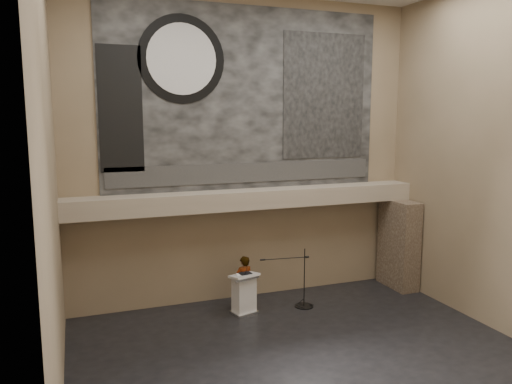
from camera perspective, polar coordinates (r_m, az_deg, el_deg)
name	(u,v)px	position (r m, az deg, el deg)	size (l,w,h in m)	color
floor	(306,356)	(11.62, 5.75, -18.14)	(10.00, 10.00, 0.00)	black
wall_back	(246,151)	(14.10, -1.13, 4.68)	(10.00, 0.02, 8.50)	#78664C
wall_front	(443,191)	(7.08, 20.56, 0.13)	(10.00, 0.02, 8.50)	#78664C
wall_left	(49,173)	(9.35, -22.56, 1.98)	(0.02, 8.00, 8.50)	#78664C
wall_right	(496,157)	(13.40, 25.70, 3.62)	(0.02, 8.00, 8.50)	#78664C
soffit	(251,199)	(13.88, -0.57, -0.79)	(10.00, 0.80, 0.50)	gray
sprinkler_left	(195,213)	(13.44, -6.94, -2.38)	(0.04, 0.04, 0.06)	#B2893D
sprinkler_right	(313,205)	(14.62, 6.53, -1.47)	(0.04, 0.04, 0.06)	#B2893D
banner	(246,99)	(14.05, -1.10, 10.59)	(8.00, 0.05, 5.00)	black
banner_text_strip	(247,173)	(14.09, -1.03, 2.23)	(7.76, 0.02, 0.55)	#2C2C2C
banner_clock_rim	(182,59)	(13.60, -8.49, 14.78)	(2.30, 2.30, 0.02)	black
banner_clock_face	(182,59)	(13.58, -8.47, 14.79)	(1.84, 1.84, 0.02)	silver
banner_building_print	(324,96)	(14.97, 7.81, 10.77)	(2.60, 0.02, 3.60)	black
banner_brick_print	(121,109)	(13.28, -15.22, 9.10)	(1.10, 0.02, 3.20)	black
stone_pier	(399,244)	(15.98, 15.99, -5.72)	(0.60, 1.40, 2.70)	#46372B
lectern	(244,294)	(13.52, -1.38, -11.57)	(0.82, 0.68, 1.13)	silver
binder	(246,274)	(13.33, -1.20, -9.30)	(0.30, 0.24, 0.04)	black
papers	(241,275)	(13.28, -1.74, -9.44)	(0.21, 0.29, 0.01)	white
speaker_person	(244,282)	(13.89, -1.39, -10.24)	(0.53, 0.35, 1.46)	silver
mic_stand	(302,298)	(14.17, 5.33, -11.98)	(1.50, 0.52, 1.65)	black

